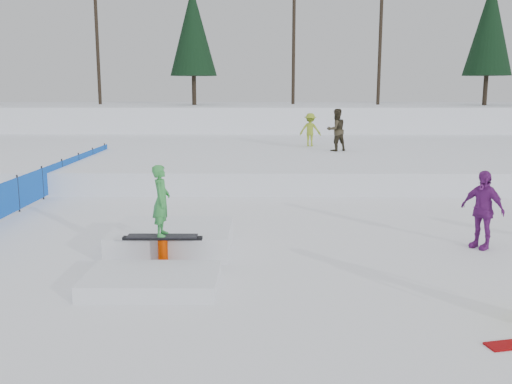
{
  "coord_description": "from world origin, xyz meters",
  "views": [
    {
      "loc": [
        0.6,
        -11.67,
        3.62
      ],
      "look_at": [
        0.5,
        2.0,
        1.1
      ],
      "focal_mm": 40.0,
      "sensor_mm": 36.0,
      "label": 1
    }
  ],
  "objects_px": {
    "spectator_purple": "(482,209)",
    "jib_rail_feature": "(168,246)",
    "walker_ygreen": "(310,130)",
    "walker_olive": "(336,130)",
    "safety_fence": "(43,183)"
  },
  "relations": [
    {
      "from": "safety_fence",
      "to": "walker_ygreen",
      "type": "relative_size",
      "value": 10.05
    },
    {
      "from": "spectator_purple",
      "to": "jib_rail_feature",
      "type": "bearing_deg",
      "value": -119.58
    },
    {
      "from": "walker_olive",
      "to": "jib_rail_feature",
      "type": "bearing_deg",
      "value": 45.21
    },
    {
      "from": "jib_rail_feature",
      "to": "safety_fence",
      "type": "bearing_deg",
      "value": 127.87
    },
    {
      "from": "walker_ygreen",
      "to": "jib_rail_feature",
      "type": "height_order",
      "value": "walker_ygreen"
    },
    {
      "from": "walker_olive",
      "to": "jib_rail_feature",
      "type": "height_order",
      "value": "walker_olive"
    },
    {
      "from": "safety_fence",
      "to": "jib_rail_feature",
      "type": "relative_size",
      "value": 3.64
    },
    {
      "from": "walker_olive",
      "to": "jib_rail_feature",
      "type": "relative_size",
      "value": 0.43
    },
    {
      "from": "safety_fence",
      "to": "walker_ygreen",
      "type": "bearing_deg",
      "value": 44.54
    },
    {
      "from": "walker_olive",
      "to": "spectator_purple",
      "type": "xyz_separation_m",
      "value": [
        1.63,
        -12.87,
        -0.85
      ]
    },
    {
      "from": "spectator_purple",
      "to": "walker_olive",
      "type": "bearing_deg",
      "value": 149.77
    },
    {
      "from": "walker_olive",
      "to": "spectator_purple",
      "type": "height_order",
      "value": "walker_olive"
    },
    {
      "from": "walker_ygreen",
      "to": "spectator_purple",
      "type": "xyz_separation_m",
      "value": [
        2.61,
        -15.01,
        -0.7
      ]
    },
    {
      "from": "spectator_purple",
      "to": "jib_rail_feature",
      "type": "relative_size",
      "value": 0.41
    },
    {
      "from": "walker_olive",
      "to": "spectator_purple",
      "type": "distance_m",
      "value": 13.0
    }
  ]
}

